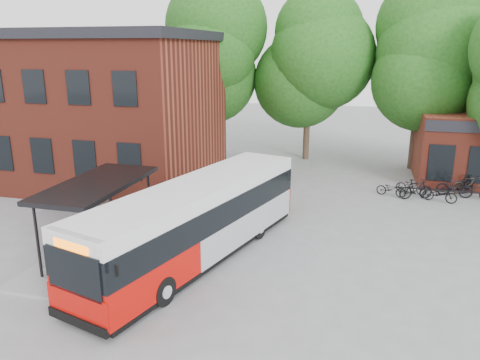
% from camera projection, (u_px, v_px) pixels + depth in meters
% --- Properties ---
extents(ground, '(100.00, 100.00, 0.00)m').
position_uv_depth(ground, '(223.00, 256.00, 17.66)').
color(ground, slate).
extents(station_building, '(18.40, 10.40, 8.50)m').
position_uv_depth(station_building, '(59.00, 106.00, 28.07)').
color(station_building, maroon).
rests_on(station_building, ground).
extents(bus_shelter, '(3.60, 7.00, 2.90)m').
position_uv_depth(bus_shelter, '(100.00, 218.00, 17.44)').
color(bus_shelter, black).
rests_on(bus_shelter, ground).
extents(bike_rail, '(5.20, 0.10, 0.38)m').
position_uv_depth(bike_rail, '(446.00, 193.00, 24.64)').
color(bike_rail, black).
rests_on(bike_rail, ground).
extents(tree_0, '(7.92, 7.92, 11.00)m').
position_uv_depth(tree_0, '(206.00, 79.00, 32.53)').
color(tree_0, '#1A4C14').
rests_on(tree_0, ground).
extents(tree_1, '(7.92, 7.92, 10.40)m').
position_uv_depth(tree_1, '(308.00, 84.00, 31.82)').
color(tree_1, '#1A4C14').
rests_on(tree_1, ground).
extents(tree_2, '(7.92, 7.92, 11.00)m').
position_uv_depth(tree_2, '(419.00, 83.00, 29.09)').
color(tree_2, '#1A4C14').
rests_on(tree_2, ground).
extents(city_bus, '(5.44, 11.57, 2.88)m').
position_uv_depth(city_bus, '(197.00, 222.00, 17.14)').
color(city_bus, '#C00B06').
rests_on(city_bus, ground).
extents(bicycle_0, '(1.63, 0.98, 0.81)m').
position_uv_depth(bicycle_0, '(391.00, 189.00, 24.73)').
color(bicycle_0, black).
rests_on(bicycle_0, ground).
extents(bicycle_1, '(1.84, 1.10, 1.07)m').
position_uv_depth(bicycle_1, '(416.00, 189.00, 24.21)').
color(bicycle_1, black).
rests_on(bicycle_1, ground).
extents(bicycle_2, '(1.75, 1.12, 0.87)m').
position_uv_depth(bicycle_2, '(411.00, 186.00, 25.13)').
color(bicycle_2, black).
rests_on(bicycle_2, ground).
extents(bicycle_3, '(1.86, 0.93, 1.07)m').
position_uv_depth(bicycle_3, '(455.00, 187.00, 24.58)').
color(bicycle_3, black).
rests_on(bicycle_3, ground).
extents(bicycle_4, '(1.77, 1.06, 0.88)m').
position_uv_depth(bicycle_4, '(440.00, 194.00, 23.79)').
color(bicycle_4, black).
rests_on(bicycle_4, ground).
extents(bicycle_5, '(1.86, 1.02, 1.08)m').
position_uv_depth(bicycle_5, '(469.00, 184.00, 25.06)').
color(bicycle_5, black).
rests_on(bicycle_5, ground).
extents(bicycle_7, '(1.82, 0.91, 1.06)m').
position_uv_depth(bicycle_7, '(474.00, 184.00, 25.09)').
color(bicycle_7, black).
rests_on(bicycle_7, ground).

